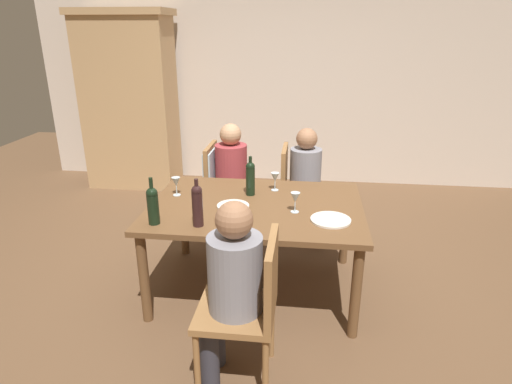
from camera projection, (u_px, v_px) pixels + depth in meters
name	position (u px, v px, depth m)	size (l,w,h in m)	color
ground_plane	(256.00, 288.00, 3.52)	(10.00, 10.00, 0.00)	brown
rear_room_partition	(282.00, 78.00, 5.61)	(6.40, 0.12, 2.70)	beige
armoire_cabinet	(130.00, 101.00, 5.49)	(1.18, 0.62, 2.18)	tan
dining_table	(256.00, 214.00, 3.29)	(1.58, 1.14, 0.73)	brown
chair_near	(251.00, 301.00, 2.44)	(0.44, 0.44, 0.92)	olive
chair_far_left	(219.00, 178.00, 4.24)	(0.46, 0.44, 0.92)	olive
chair_far_right	(296.00, 187.00, 4.18)	(0.44, 0.44, 0.92)	olive
person_woman_host	(231.00, 281.00, 2.41)	(0.35, 0.30, 1.13)	#33333D
person_man_bearded	(234.00, 173.00, 4.20)	(0.35, 0.31, 1.13)	#33333D
person_man_guest	(308.00, 177.00, 4.13)	(0.34, 0.29, 1.11)	#33333D
wine_bottle_tall_green	(250.00, 177.00, 3.40)	(0.07, 0.07, 0.32)	black
wine_bottle_dark_red	(197.00, 204.00, 2.86)	(0.07, 0.07, 0.33)	black
wine_bottle_short_olive	(153.00, 204.00, 2.89)	(0.08, 0.08, 0.33)	black
wine_glass_near_left	(176.00, 183.00, 3.40)	(0.07, 0.07, 0.15)	silver
wine_glass_centre	(295.00, 198.00, 3.09)	(0.07, 0.07, 0.15)	silver
wine_glass_near_right	(275.00, 178.00, 3.51)	(0.07, 0.07, 0.15)	silver
dinner_plate_host	(331.00, 220.00, 2.98)	(0.28, 0.28, 0.01)	silver
dinner_plate_guest_left	(233.00, 206.00, 3.21)	(0.24, 0.24, 0.01)	silver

